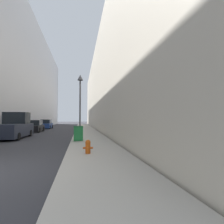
{
  "coord_description": "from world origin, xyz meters",
  "views": [
    {
      "loc": [
        3.95,
        -5.94,
        1.78
      ],
      "look_at": [
        7.89,
        15.7,
        2.62
      ],
      "focal_mm": 28.0,
      "sensor_mm": 36.0,
      "label": 1
    }
  ],
  "objects_px": {
    "trash_bin": "(78,133)",
    "pickup_truck": "(14,127)",
    "parked_sedan_near": "(35,127)",
    "fire_hydrant": "(88,146)",
    "lamppost": "(80,94)",
    "parked_sedan_far": "(46,125)"
  },
  "relations": [
    {
      "from": "trash_bin",
      "to": "pickup_truck",
      "type": "relative_size",
      "value": 0.2
    },
    {
      "from": "parked_sedan_near",
      "to": "fire_hydrant",
      "type": "bearing_deg",
      "value": -69.02
    },
    {
      "from": "lamppost",
      "to": "parked_sedan_far",
      "type": "xyz_separation_m",
      "value": [
        -5.93,
        16.96,
        -3.19
      ]
    },
    {
      "from": "lamppost",
      "to": "parked_sedan_near",
      "type": "distance_m",
      "value": 11.64
    },
    {
      "from": "lamppost",
      "to": "parked_sedan_near",
      "type": "xyz_separation_m",
      "value": [
        -6.0,
        9.44,
        -3.21
      ]
    },
    {
      "from": "lamppost",
      "to": "pickup_truck",
      "type": "xyz_separation_m",
      "value": [
        -5.95,
        1.81,
        -2.96
      ]
    },
    {
      "from": "lamppost",
      "to": "pickup_truck",
      "type": "relative_size",
      "value": 1.0
    },
    {
      "from": "fire_hydrant",
      "to": "pickup_truck",
      "type": "relative_size",
      "value": 0.12
    },
    {
      "from": "trash_bin",
      "to": "parked_sedan_near",
      "type": "height_order",
      "value": "parked_sedan_near"
    },
    {
      "from": "trash_bin",
      "to": "pickup_truck",
      "type": "height_order",
      "value": "pickup_truck"
    },
    {
      "from": "lamppost",
      "to": "pickup_truck",
      "type": "distance_m",
      "value": 6.89
    },
    {
      "from": "fire_hydrant",
      "to": "trash_bin",
      "type": "xyz_separation_m",
      "value": [
        -0.49,
        4.84,
        0.23
      ]
    },
    {
      "from": "fire_hydrant",
      "to": "lamppost",
      "type": "bearing_deg",
      "value": 93.07
    },
    {
      "from": "trash_bin",
      "to": "parked_sedan_far",
      "type": "xyz_separation_m",
      "value": [
        -5.83,
        19.34,
        0.04
      ]
    },
    {
      "from": "pickup_truck",
      "to": "parked_sedan_near",
      "type": "distance_m",
      "value": 7.63
    },
    {
      "from": "pickup_truck",
      "to": "parked_sedan_far",
      "type": "xyz_separation_m",
      "value": [
        0.03,
        15.15,
        -0.23
      ]
    },
    {
      "from": "lamppost",
      "to": "fire_hydrant",
      "type": "bearing_deg",
      "value": -86.93
    },
    {
      "from": "parked_sedan_near",
      "to": "parked_sedan_far",
      "type": "height_order",
      "value": "parked_sedan_far"
    },
    {
      "from": "parked_sedan_near",
      "to": "parked_sedan_far",
      "type": "relative_size",
      "value": 1.02
    },
    {
      "from": "fire_hydrant",
      "to": "parked_sedan_near",
      "type": "height_order",
      "value": "parked_sedan_near"
    },
    {
      "from": "parked_sedan_near",
      "to": "pickup_truck",
      "type": "bearing_deg",
      "value": -89.64
    },
    {
      "from": "fire_hydrant",
      "to": "pickup_truck",
      "type": "bearing_deg",
      "value": 125.08
    }
  ]
}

